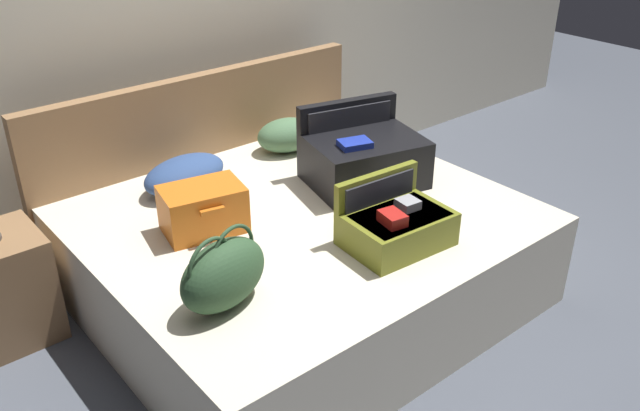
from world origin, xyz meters
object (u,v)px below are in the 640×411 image
at_px(duffel_bag, 223,274).
at_px(nightstand, 0,290).
at_px(hard_case_medium, 396,225).
at_px(hard_case_small, 203,209).
at_px(bed, 303,256).
at_px(hard_case_large, 364,156).
at_px(pillow_center_head, 287,135).
at_px(pillow_near_headboard, 185,174).

height_order(duffel_bag, nightstand, duffel_bag).
bearing_deg(duffel_bag, hard_case_medium, -7.00).
height_order(hard_case_medium, hard_case_small, hard_case_medium).
xyz_separation_m(bed, nightstand, (-1.30, 0.65, 0.02)).
distance_m(bed, hard_case_large, 0.62).
xyz_separation_m(bed, duffel_bag, (-0.70, -0.39, 0.39)).
xyz_separation_m(duffel_bag, pillow_center_head, (1.11, 1.06, -0.05)).
height_order(hard_case_medium, duffel_bag, duffel_bag).
xyz_separation_m(hard_case_small, nightstand, (-0.84, 0.48, -0.34)).
bearing_deg(pillow_center_head, hard_case_medium, -102.90).
distance_m(bed, pillow_near_headboard, 0.76).
distance_m(bed, pillow_center_head, 0.86).
bearing_deg(pillow_center_head, pillow_near_headboard, -175.17).
height_order(bed, pillow_center_head, pillow_center_head).
height_order(hard_case_large, nightstand, hard_case_large).
bearing_deg(hard_case_small, duffel_bag, -101.52).
relative_size(hard_case_medium, nightstand, 0.90).
bearing_deg(hard_case_small, bed, -8.49).
relative_size(bed, nightstand, 3.78).
bearing_deg(hard_case_large, duffel_bag, -144.67).
height_order(hard_case_small, nightstand, hard_case_small).
height_order(hard_case_medium, pillow_center_head, hard_case_medium).
relative_size(hard_case_small, duffel_bag, 0.94).
distance_m(duffel_bag, pillow_near_headboard, 1.08).
bearing_deg(duffel_bag, pillow_center_head, 43.62).
bearing_deg(pillow_near_headboard, hard_case_small, -108.80).
bearing_deg(hard_case_small, hard_case_large, 5.45).
bearing_deg(hard_case_small, pillow_near_headboard, 83.05).
relative_size(pillow_near_headboard, nightstand, 0.89).
height_order(duffel_bag, pillow_near_headboard, duffel_bag).
bearing_deg(duffel_bag, nightstand, 120.07).
distance_m(bed, nightstand, 1.45).
bearing_deg(hard_case_medium, nightstand, 145.97).
xyz_separation_m(hard_case_small, duffel_bag, (-0.24, -0.56, 0.03)).
bearing_deg(hard_case_medium, pillow_near_headboard, 116.66).
xyz_separation_m(bed, pillow_center_head, (0.41, 0.67, 0.35)).
height_order(bed, hard_case_medium, hard_case_medium).
bearing_deg(bed, duffel_bag, -150.83).
relative_size(hard_case_small, pillow_near_headboard, 0.87).
distance_m(hard_case_medium, duffel_bag, 0.85).
distance_m(hard_case_large, hard_case_medium, 0.65).
distance_m(duffel_bag, pillow_center_head, 1.54).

